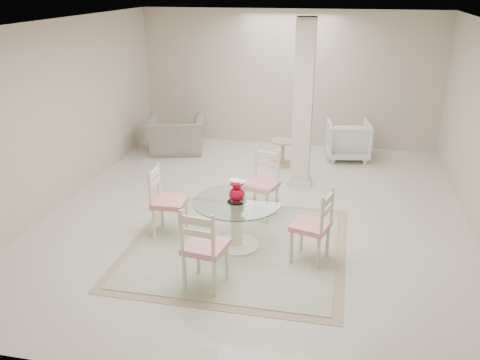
% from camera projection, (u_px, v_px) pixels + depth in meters
% --- Properties ---
extents(ground, '(7.00, 7.00, 0.00)m').
position_uv_depth(ground, '(257.00, 213.00, 7.51)').
color(ground, silver).
rests_on(ground, ground).
extents(room_shell, '(6.02, 7.02, 2.71)m').
position_uv_depth(room_shell, '(259.00, 88.00, 6.83)').
color(room_shell, beige).
rests_on(room_shell, ground).
extents(column, '(0.30, 0.30, 2.70)m').
position_uv_depth(column, '(303.00, 105.00, 8.10)').
color(column, beige).
rests_on(column, ground).
extents(area_rug, '(2.77, 2.77, 0.02)m').
position_uv_depth(area_rug, '(237.00, 246.00, 6.55)').
color(area_rug, tan).
rests_on(area_rug, ground).
extents(dining_table, '(1.11, 1.11, 0.64)m').
position_uv_depth(dining_table, '(237.00, 224.00, 6.44)').
color(dining_table, beige).
rests_on(dining_table, ground).
extents(red_vase, '(0.22, 0.19, 0.29)m').
position_uv_depth(red_vase, '(237.00, 191.00, 6.27)').
color(red_vase, '#AD051B').
rests_on(red_vase, dining_table).
extents(dining_chair_east, '(0.51, 0.51, 1.04)m').
position_uv_depth(dining_chair_east, '(316.00, 221.00, 6.01)').
color(dining_chair_east, beige).
rests_on(dining_chair_east, ground).
extents(dining_chair_north, '(0.54, 0.54, 1.09)m').
position_uv_depth(dining_chair_north, '(263.00, 179.00, 7.23)').
color(dining_chair_north, beige).
rests_on(dining_chair_north, ground).
extents(dining_chair_west, '(0.44, 0.44, 1.06)m').
position_uv_depth(dining_chair_west, '(164.00, 196.00, 6.67)').
color(dining_chair_west, '#F5ECC9').
rests_on(dining_chair_west, ground).
extents(dining_chair_south, '(0.50, 0.50, 1.09)m').
position_uv_depth(dining_chair_south, '(203.00, 243.00, 5.46)').
color(dining_chair_south, beige).
rests_on(dining_chair_south, ground).
extents(recliner_taupe, '(1.27, 1.18, 0.70)m').
position_uv_depth(recliner_taupe, '(176.00, 135.00, 10.02)').
color(recliner_taupe, gray).
rests_on(recliner_taupe, ground).
extents(armchair_white, '(0.88, 0.90, 0.72)m').
position_uv_depth(armchair_white, '(348.00, 140.00, 9.68)').
color(armchair_white, silver).
rests_on(armchair_white, ground).
extents(side_table, '(0.45, 0.45, 0.47)m').
position_uv_depth(side_table, '(283.00, 153.00, 9.39)').
color(side_table, tan).
rests_on(side_table, ground).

